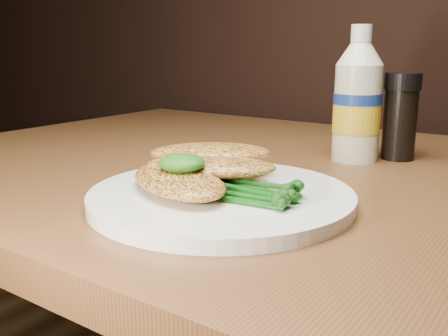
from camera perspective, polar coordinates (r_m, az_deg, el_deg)
The scene contains 8 objects.
plate at distance 0.56m, azimuth -0.31°, elevation -3.23°, with size 0.29×0.29×0.01m, color white.
chicken_front at distance 0.55m, azimuth -5.09°, elevation -1.40°, with size 0.15×0.08×0.02m, color gold.
chicken_mid at distance 0.57m, azimuth -1.53°, elevation 0.20°, with size 0.15×0.07×0.02m, color gold.
chicken_back at distance 0.61m, azimuth -1.54°, elevation 1.70°, with size 0.14×0.07×0.02m, color gold.
pesto_front at distance 0.54m, azimuth -4.73°, elevation 0.60°, with size 0.05×0.05×0.02m, color #073309.
broccolini_bundle at distance 0.52m, azimuth 2.75°, elevation -2.28°, with size 0.13×0.10×0.02m, color #115012, non-canonical shape.
mayo_bottle at distance 0.77m, azimuth 14.63°, elevation 7.93°, with size 0.07×0.07×0.19m, color beige, non-canonical shape.
pepper_grinder at distance 0.80m, azimuth 18.96°, elevation 5.40°, with size 0.05×0.05×0.13m, color black, non-canonical shape.
Camera 1 is at (0.32, 0.42, 0.92)m, focal length 41.21 mm.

